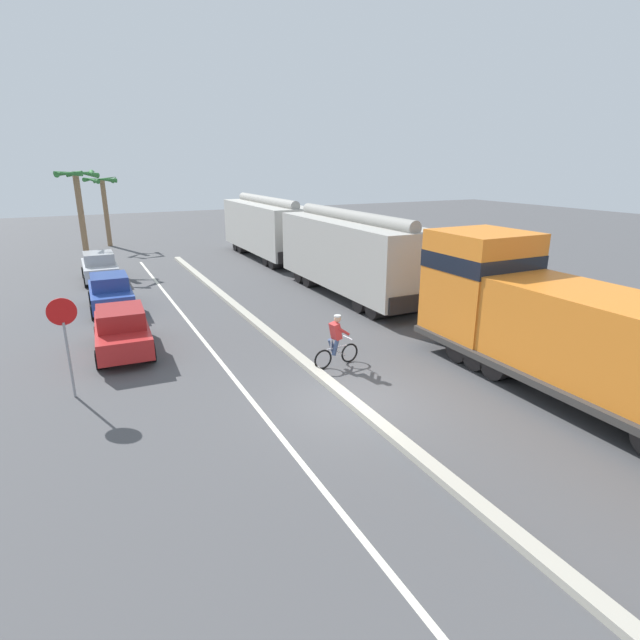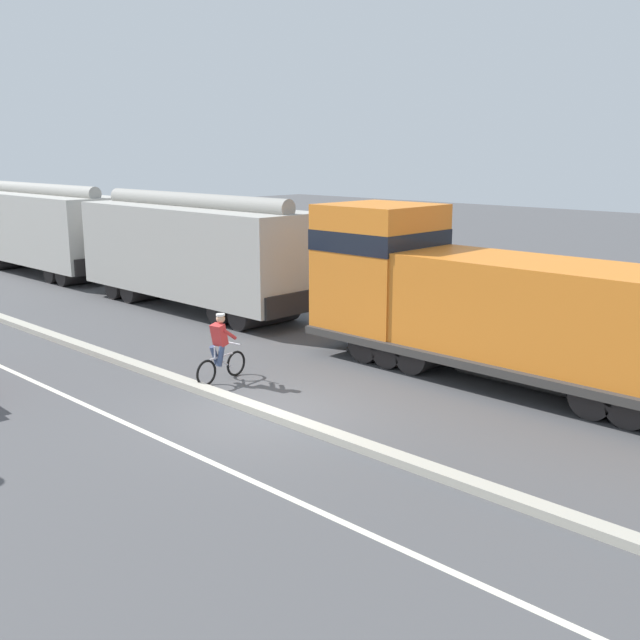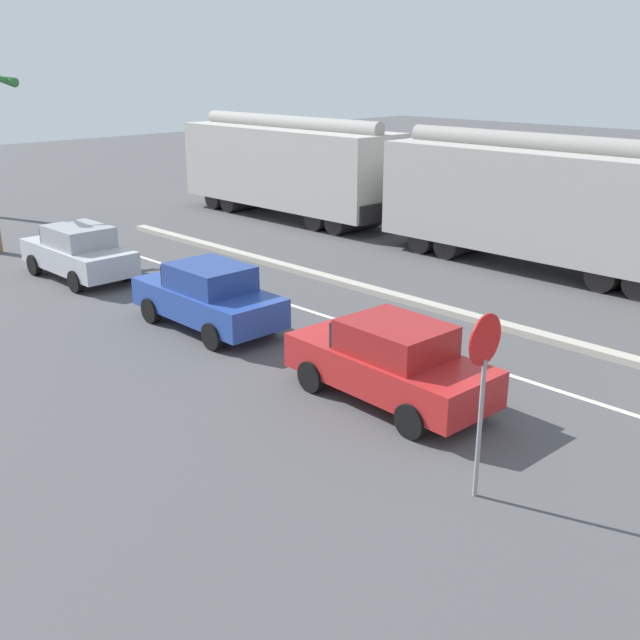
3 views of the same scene
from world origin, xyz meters
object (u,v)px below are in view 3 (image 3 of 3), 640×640
Objects in this scene: hopper_car_middle at (288,168)px; stop_sign at (483,371)px; parked_car_red at (390,362)px; parked_car_blue at (208,296)px; parked_car_silver at (78,252)px; hopper_car_lead at (541,203)px.

hopper_car_middle reaches higher than stop_sign.
hopper_car_middle reaches higher than parked_car_red.
parked_car_blue is 9.16m from stop_sign.
parked_car_blue is 6.38m from parked_car_silver.
hopper_car_middle is 2.48× the size of parked_car_red.
stop_sign is at bearing -96.25° from parked_car_silver.
parked_car_silver is (-10.87, -2.54, -1.26)m from hopper_car_middle.
hopper_car_middle is 2.51× the size of parked_car_blue.
hopper_car_lead reaches higher than parked_car_red.
parked_car_blue is at bearing -89.51° from parked_car_silver.
hopper_car_lead is at bearing 16.18° from parked_car_red.
parked_car_red is at bearing -163.82° from hopper_car_lead.
hopper_car_lead is at bearing -13.92° from parked_car_blue.
parked_car_red is 12.23m from parked_car_silver.
stop_sign is at bearing -125.13° from hopper_car_middle.
parked_car_red is 1.01× the size of parked_car_blue.
parked_car_silver is at bearing -166.85° from hopper_car_middle.
hopper_car_lead is 2.52× the size of parked_car_silver.
stop_sign is (-1.64, -3.06, 1.21)m from parked_car_red.
hopper_car_middle is 21.80m from stop_sign.
parked_car_silver is at bearing 89.83° from parked_car_red.
parked_car_red is at bearing -90.17° from parked_car_silver.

